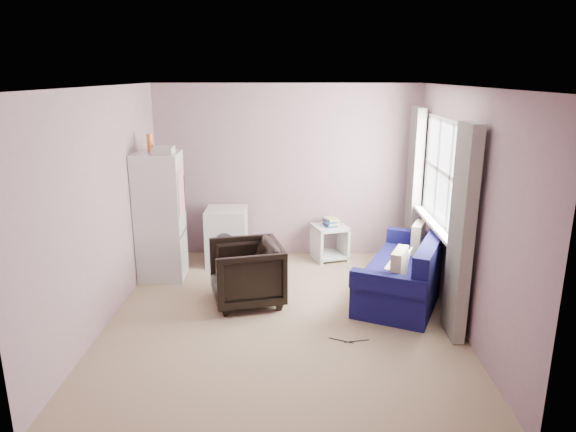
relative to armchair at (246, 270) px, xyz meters
name	(u,v)px	position (x,y,z in m)	size (l,w,h in m)	color
room	(284,208)	(0.46, -0.36, 0.85)	(3.84, 4.24, 2.54)	#927B60
armchair	(246,270)	(0.00, 0.00, 0.00)	(0.79, 0.74, 0.81)	black
fridge	(160,216)	(-1.18, 0.78, 0.44)	(0.61, 0.60, 1.90)	#B8B8B8
washing_machine	(227,235)	(-0.40, 1.31, 0.01)	(0.58, 0.59, 0.80)	#B8B8B8
side_table	(330,240)	(1.07, 1.51, -0.11)	(0.58, 0.58, 0.62)	beige
sofa	(409,273)	(1.94, 0.21, -0.11)	(1.47, 2.00, 0.82)	#101049
window_dressing	(434,206)	(2.22, 0.34, 0.70)	(0.17, 2.62, 2.18)	white
floor_cables	(349,341)	(1.13, -0.91, -0.40)	(0.41, 0.11, 0.01)	black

